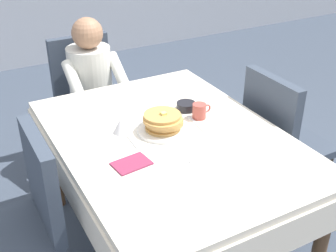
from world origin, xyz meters
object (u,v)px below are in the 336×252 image
at_px(diner_person, 93,82).
at_px(fork_left_of_plate, 132,141).
at_px(chair_right_side, 280,135).
at_px(plate_breakfast, 164,130).
at_px(chair_diner, 87,92).
at_px(cup_coffee, 200,111).
at_px(bowl_butter, 186,106).
at_px(knife_right_of_plate, 196,124).
at_px(breakfast_stack, 163,121).
at_px(dining_table_main, 170,150).
at_px(chair_left_side, 25,215).
at_px(spoon_near_edge, 201,157).
at_px(syrup_pitcher, 120,126).

height_order(diner_person, fork_left_of_plate, diner_person).
distance_m(chair_right_side, plate_breakfast, 0.81).
height_order(chair_diner, plate_breakfast, chair_diner).
height_order(plate_breakfast, cup_coffee, cup_coffee).
bearing_deg(bowl_butter, chair_right_side, -21.68).
relative_size(chair_diner, diner_person, 0.83).
xyz_separation_m(cup_coffee, knife_right_of_plate, (-0.05, -0.05, -0.04)).
relative_size(breakfast_stack, knife_right_of_plate, 1.06).
height_order(breakfast_stack, knife_right_of_plate, breakfast_stack).
xyz_separation_m(breakfast_stack, cup_coffee, (0.25, 0.04, -0.02)).
bearing_deg(plate_breakfast, knife_right_of_plate, -6.01).
distance_m(plate_breakfast, cup_coffee, 0.25).
height_order(dining_table_main, chair_right_side, chair_right_side).
height_order(chair_right_side, breakfast_stack, chair_right_side).
xyz_separation_m(diner_person, plate_breakfast, (0.05, -0.95, 0.08)).
xyz_separation_m(chair_diner, chair_left_side, (-0.71, -1.17, 0.00)).
bearing_deg(cup_coffee, bowl_butter, 96.51).
distance_m(cup_coffee, spoon_near_edge, 0.40).
bearing_deg(spoon_near_edge, dining_table_main, 83.32).
relative_size(diner_person, fork_left_of_plate, 6.22).
height_order(chair_right_side, plate_breakfast, chair_right_side).
bearing_deg(spoon_near_edge, chair_right_side, 4.66).
height_order(chair_diner, breakfast_stack, chair_diner).
xyz_separation_m(plate_breakfast, breakfast_stack, (-0.00, -0.00, 0.05)).
xyz_separation_m(chair_diner, syrup_pitcher, (-0.15, -1.01, 0.25)).
xyz_separation_m(diner_person, chair_right_side, (0.83, -1.01, -0.14)).
xyz_separation_m(chair_diner, spoon_near_edge, (0.09, -1.42, 0.21)).
bearing_deg(cup_coffee, chair_left_side, -174.59).
bearing_deg(syrup_pitcher, knife_right_of_plate, -16.16).
relative_size(chair_right_side, bowl_butter, 8.45).
bearing_deg(chair_right_side, plate_breakfast, -94.47).
relative_size(chair_right_side, knife_right_of_plate, 4.65).
xyz_separation_m(bowl_butter, spoon_near_edge, (-0.19, -0.46, -0.02)).
height_order(dining_table_main, syrup_pitcher, syrup_pitcher).
relative_size(chair_right_side, spoon_near_edge, 6.20).
height_order(chair_diner, chair_left_side, same).
height_order(diner_person, chair_right_side, diner_person).
relative_size(chair_diner, plate_breakfast, 3.32).
xyz_separation_m(dining_table_main, chair_left_side, (-0.77, 0.00, -0.12)).
height_order(chair_diner, knife_right_of_plate, chair_diner).
bearing_deg(plate_breakfast, breakfast_stack, -171.82).
xyz_separation_m(bowl_butter, syrup_pitcher, (-0.44, -0.06, 0.02)).
bearing_deg(chair_diner, chair_left_side, 58.65).
distance_m(chair_diner, fork_left_of_plate, 1.16).
bearing_deg(diner_person, chair_right_side, 129.26).
bearing_deg(spoon_near_edge, breakfast_stack, 83.43).
relative_size(cup_coffee, spoon_near_edge, 0.75).
height_order(bowl_butter, fork_left_of_plate, bowl_butter).
bearing_deg(breakfast_stack, knife_right_of_plate, -5.86).
distance_m(chair_right_side, syrup_pitcher, 1.02).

